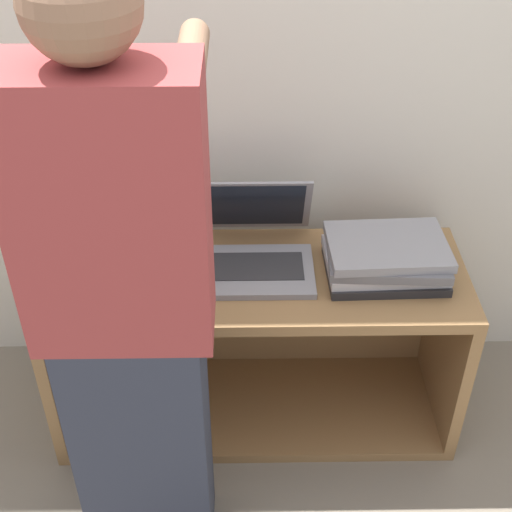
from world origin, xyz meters
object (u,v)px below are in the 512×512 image
object	(u,v)px
laptop_stack_right	(386,258)
person	(127,316)
laptop_open	(255,249)
laptop_stack_left	(127,256)

from	to	relation	value
laptop_stack_right	person	bearing A→B (deg)	-146.94
laptop_open	laptop_stack_right	distance (m)	0.39
person	laptop_open	bearing A→B (deg)	59.15
laptop_open	laptop_stack_left	xyz separation A→B (m)	(-0.38, -0.06, 0.02)
person	laptop_stack_left	bearing A→B (deg)	99.40
laptop_stack_left	person	size ratio (longest dim) A/B	0.22
laptop_stack_left	laptop_stack_right	xyz separation A→B (m)	(0.76, -0.00, -0.01)
laptop_stack_right	laptop_open	bearing A→B (deg)	171.36
laptop_stack_left	laptop_open	bearing A→B (deg)	8.49
laptop_open	laptop_stack_left	world-z (taller)	laptop_open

